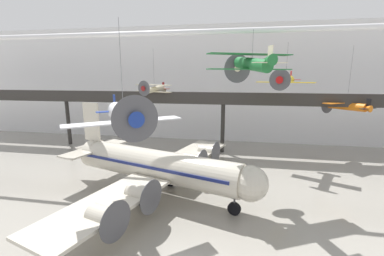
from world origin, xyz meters
TOP-DOWN VIEW (x-y plane):
  - hangar_back_wall at (0.00, 39.45)m, footprint 140.00×3.00m
  - mezzanine_walkway at (0.00, 28.79)m, footprint 110.00×3.20m
  - ceiling_truss_beam at (0.00, 15.37)m, footprint 120.00×0.60m
  - airliner_silver_main at (-6.51, 11.52)m, footprint 25.18×29.27m
  - suspended_plane_orange_highwing at (18.94, 28.11)m, footprint 7.73×7.19m
  - suspended_plane_cream_biplane at (-11.74, 27.76)m, footprint 6.92×5.97m
  - suspended_plane_green_biplane at (3.79, 12.90)m, footprint 8.84×7.78m
  - suspended_plane_yellow_lowwing at (9.10, 24.34)m, footprint 7.84×6.83m
  - suspended_plane_white_twin at (-6.74, 4.94)m, footprint 8.42×7.93m

SIDE VIEW (x-z plane):
  - airliner_silver_main at x=-6.51m, z-range -1.53..8.62m
  - suspended_plane_orange_highwing at x=18.94m, z-range 3.66..14.13m
  - mezzanine_walkway at x=0.00m, z-range 3.70..14.47m
  - suspended_plane_white_twin at x=-6.74m, z-range 5.57..14.68m
  - suspended_plane_cream_biplane at x=-11.74m, z-range 7.28..15.04m
  - hangar_back_wall at x=0.00m, z-range 0.00..23.32m
  - suspended_plane_yellow_lowwing at x=9.10m, z-range 9.54..16.06m
  - suspended_plane_green_biplane at x=3.79m, z-range 11.96..17.31m
  - ceiling_truss_beam at x=0.00m, z-range 17.97..18.57m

